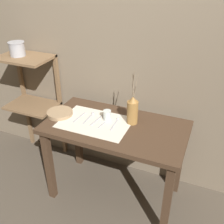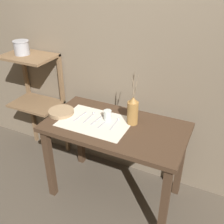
{
  "view_description": "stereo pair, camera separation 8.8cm",
  "coord_description": "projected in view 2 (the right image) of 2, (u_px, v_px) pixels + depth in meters",
  "views": [
    {
      "loc": [
        0.69,
        -1.71,
        1.96
      ],
      "look_at": [
        -0.03,
        0.0,
        0.9
      ],
      "focal_mm": 42.0,
      "sensor_mm": 36.0,
      "label": 1
    },
    {
      "loc": [
        0.77,
        -1.67,
        1.96
      ],
      "look_at": [
        -0.03,
        0.0,
        0.9
      ],
      "focal_mm": 42.0,
      "sensor_mm": 36.0,
      "label": 2
    }
  ],
  "objects": [
    {
      "name": "wooden_table",
      "position": [
        115.0,
        137.0,
        2.24
      ],
      "size": [
        1.19,
        0.65,
        0.78
      ],
      "color": "#422D1E",
      "rests_on": "ground_plane"
    },
    {
      "name": "wooden_bowl",
      "position": [
        61.0,
        112.0,
        2.34
      ],
      "size": [
        0.23,
        0.23,
        0.04
      ],
      "color": "#9E7F5B",
      "rests_on": "wooden_table"
    },
    {
      "name": "spoon_outer",
      "position": [
        92.0,
        115.0,
        2.32
      ],
      "size": [
        0.02,
        0.2,
        0.02
      ],
      "color": "#A8A8AD",
      "rests_on": "wooden_table"
    },
    {
      "name": "stone_wall_back",
      "position": [
        136.0,
        61.0,
        2.31
      ],
      "size": [
        7.0,
        0.06,
        2.4
      ],
      "color": "#7A6B56",
      "rests_on": "ground_plane"
    },
    {
      "name": "fork_outer",
      "position": [
        80.0,
        116.0,
        2.3
      ],
      "size": [
        0.03,
        0.19,
        0.0
      ],
      "color": "#A8A8AD",
      "rests_on": "wooden_table"
    },
    {
      "name": "linen_cloth",
      "position": [
        95.0,
        122.0,
        2.23
      ],
      "size": [
        0.59,
        0.4,
        0.0
      ],
      "color": "beige",
      "rests_on": "wooden_table"
    },
    {
      "name": "spoon_inner",
      "position": [
        117.0,
        121.0,
        2.23
      ],
      "size": [
        0.03,
        0.2,
        0.02
      ],
      "color": "#A8A8AD",
      "rests_on": "wooden_table"
    },
    {
      "name": "glass_tumbler_near",
      "position": [
        108.0,
        115.0,
        2.24
      ],
      "size": [
        0.07,
        0.07,
        0.09
      ],
      "color": "silver",
      "rests_on": "wooden_table"
    },
    {
      "name": "ground_plane",
      "position": [
        115.0,
        192.0,
        2.57
      ],
      "size": [
        12.0,
        12.0,
        0.0
      ],
      "primitive_type": "plane",
      "color": "brown"
    },
    {
      "name": "pitcher_with_flowers",
      "position": [
        133.0,
        111.0,
        2.15
      ],
      "size": [
        0.09,
        0.09,
        0.46
      ],
      "color": "olive",
      "rests_on": "wooden_table"
    },
    {
      "name": "knife_center",
      "position": [
        97.0,
        120.0,
        2.24
      ],
      "size": [
        0.04,
        0.19,
        0.0
      ],
      "color": "#A8A8AD",
      "rests_on": "wooden_table"
    },
    {
      "name": "wooden_shelf_unit",
      "position": [
        36.0,
        87.0,
        2.73
      ],
      "size": [
        0.51,
        0.36,
        1.18
      ],
      "color": "brown",
      "rests_on": "ground_plane"
    },
    {
      "name": "metal_pot_large",
      "position": [
        21.0,
        47.0,
        2.52
      ],
      "size": [
        0.15,
        0.15,
        0.13
      ],
      "color": "#A8A8AD",
      "rests_on": "wooden_shelf_unit"
    },
    {
      "name": "fork_inner",
      "position": [
        104.0,
        123.0,
        2.2
      ],
      "size": [
        0.04,
        0.19,
        0.0
      ],
      "color": "#A8A8AD",
      "rests_on": "wooden_table"
    }
  ]
}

